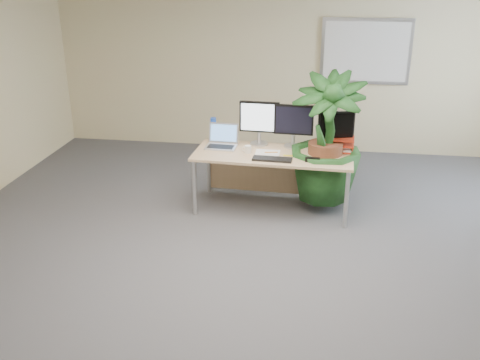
# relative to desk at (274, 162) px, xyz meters

# --- Properties ---
(floor) EXTENTS (8.00, 8.00, 0.00)m
(floor) POSITION_rel_desk_xyz_m (-0.07, -1.80, -0.56)
(floor) COLOR #434347
(floor) RESTS_ON ground
(back_wall) EXTENTS (7.00, 0.04, 2.70)m
(back_wall) POSITION_rel_desk_xyz_m (-0.07, 2.20, 0.79)
(back_wall) COLOR beige
(back_wall) RESTS_ON floor
(whiteboard) EXTENTS (1.30, 0.04, 0.95)m
(whiteboard) POSITION_rel_desk_xyz_m (1.13, 2.16, 0.99)
(whiteboard) COLOR #ACACB1
(whiteboard) RESTS_ON back_wall
(desk) EXTENTS (1.87, 0.86, 0.70)m
(desk) POSITION_rel_desk_xyz_m (0.00, 0.00, 0.00)
(desk) COLOR tan
(desk) RESTS_ON floor
(floor_plant) EXTENTS (0.99, 0.99, 1.50)m
(floor_plant) POSITION_rel_desk_xyz_m (0.59, -0.02, 0.19)
(floor_plant) COLOR #153613
(floor_plant) RESTS_ON floor
(monitor_left) EXTENTS (0.48, 0.22, 0.53)m
(monitor_left) POSITION_rel_desk_xyz_m (-0.20, 0.19, 0.45)
(monitor_left) COLOR #B2B2B7
(monitor_left) RESTS_ON desk
(monitor_right) EXTENTS (0.46, 0.21, 0.52)m
(monitor_right) POSITION_rel_desk_xyz_m (0.21, 0.16, 0.44)
(monitor_right) COLOR #B2B2B7
(monitor_right) RESTS_ON desk
(monitor_dark) EXTENTS (0.42, 0.19, 0.47)m
(monitor_dark) POSITION_rel_desk_xyz_m (0.70, 0.09, 0.42)
(monitor_dark) COLOR #B2B2B7
(monitor_dark) RESTS_ON desk
(laptop) EXTENTS (0.38, 0.33, 0.26)m
(laptop) POSITION_rel_desk_xyz_m (-0.64, 0.06, 0.21)
(laptop) COLOR silver
(laptop) RESTS_ON desk
(keyboard) EXTENTS (0.45, 0.17, 0.02)m
(keyboard) POSITION_rel_desk_xyz_m (0.00, -0.34, 0.16)
(keyboard) COLOR black
(keyboard) RESTS_ON desk
(coffee_mug) EXTENTS (0.11, 0.08, 0.09)m
(coffee_mug) POSITION_rel_desk_xyz_m (-0.30, -0.13, 0.19)
(coffee_mug) COLOR silver
(coffee_mug) RESTS_ON desk
(spiral_notebook) EXTENTS (0.28, 0.21, 0.01)m
(spiral_notebook) POSITION_rel_desk_xyz_m (-0.07, -0.12, 0.15)
(spiral_notebook) COLOR white
(spiral_notebook) RESTS_ON desk
(orange_pen) EXTENTS (0.15, 0.04, 0.01)m
(orange_pen) POSITION_rel_desk_xyz_m (-0.03, -0.12, 0.16)
(orange_pen) COLOR orange
(orange_pen) RESTS_ON spiral_notebook
(yellow_highlighter) EXTENTS (0.11, 0.03, 0.02)m
(yellow_highlighter) POSITION_rel_desk_xyz_m (0.17, -0.18, 0.15)
(yellow_highlighter) COLOR yellow
(yellow_highlighter) RESTS_ON desk
(water_bottle) EXTENTS (0.08, 0.08, 0.30)m
(water_bottle) POSITION_rel_desk_xyz_m (-0.78, 0.24, 0.29)
(water_bottle) COLOR #A8B6C6
(water_bottle) RESTS_ON desk
(letter_tray) EXTENTS (0.34, 0.27, 0.16)m
(letter_tray) POSITION_rel_desk_xyz_m (0.75, 0.10, 0.22)
(letter_tray) COLOR #B82D16
(letter_tray) RESTS_ON desk
(stapler) EXTENTS (0.17, 0.05, 0.05)m
(stapler) POSITION_rel_desk_xyz_m (0.45, -0.34, 0.17)
(stapler) COLOR black
(stapler) RESTS_ON desk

